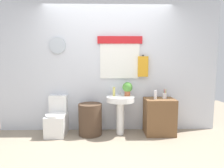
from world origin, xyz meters
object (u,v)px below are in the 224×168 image
object	(u,v)px
toothbrush_cup	(165,96)
lotion_bottle	(155,95)
laundry_hamper	(90,119)
pedestal_sink	(120,105)
toilet	(57,119)
soap_bottle	(114,92)
potted_plant	(127,88)
wooden_cabinet	(159,116)

from	to	relation	value
toothbrush_cup	lotion_bottle	bearing A→B (deg)	-162.95
laundry_hamper	pedestal_sink	bearing A→B (deg)	0.00
toilet	soap_bottle	world-z (taller)	soap_bottle
soap_bottle	potted_plant	distance (m)	0.27
potted_plant	soap_bottle	bearing A→B (deg)	-177.80
toilet	potted_plant	distance (m)	1.49
laundry_hamper	lotion_bottle	size ratio (longest dim) A/B	3.71
wooden_cabinet	toilet	bearing A→B (deg)	178.99
toilet	lotion_bottle	distance (m)	1.94
pedestal_sink	toothbrush_cup	xyz separation A→B (m)	(0.85, 0.02, 0.18)
wooden_cabinet	potted_plant	xyz separation A→B (m)	(-0.61, 0.06, 0.55)
toilet	toothbrush_cup	size ratio (longest dim) A/B	4.07
lotion_bottle	wooden_cabinet	bearing A→B (deg)	22.21
toilet	lotion_bottle	xyz separation A→B (m)	(1.87, -0.07, 0.49)
potted_plant	lotion_bottle	size ratio (longest dim) A/B	1.65
toilet	toothbrush_cup	world-z (taller)	toothbrush_cup
laundry_hamper	lotion_bottle	world-z (taller)	lotion_bottle
wooden_cabinet	lotion_bottle	bearing A→B (deg)	-157.79
laundry_hamper	toothbrush_cup	bearing A→B (deg)	0.80
wooden_cabinet	toothbrush_cup	distance (m)	0.41
toilet	potted_plant	bearing A→B (deg)	1.07
laundry_hamper	soap_bottle	world-z (taller)	soap_bottle
soap_bottle	lotion_bottle	xyz separation A→B (m)	(0.78, -0.09, -0.05)
wooden_cabinet	potted_plant	size ratio (longest dim) A/B	2.61
toothbrush_cup	toilet	bearing A→B (deg)	179.59
wooden_cabinet	soap_bottle	distance (m)	1.00
pedestal_sink	potted_plant	size ratio (longest dim) A/B	2.79
potted_plant	pedestal_sink	bearing A→B (deg)	-156.80
laundry_hamper	lotion_bottle	xyz separation A→B (m)	(1.23, -0.04, 0.47)
laundry_hamper	pedestal_sink	distance (m)	0.64
pedestal_sink	potted_plant	bearing A→B (deg)	23.20
soap_bottle	lotion_bottle	size ratio (longest dim) A/B	1.07
soap_bottle	potted_plant	xyz separation A→B (m)	(0.26, 0.01, 0.07)
pedestal_sink	toothbrush_cup	size ratio (longest dim) A/B	4.00
toilet	soap_bottle	xyz separation A→B (m)	(1.10, 0.02, 0.54)
toilet	lotion_bottle	size ratio (longest dim) A/B	4.68
toilet	toothbrush_cup	distance (m)	2.12
potted_plant	lotion_bottle	world-z (taller)	potted_plant
toilet	wooden_cabinet	xyz separation A→B (m)	(1.97, -0.03, 0.06)
toilet	soap_bottle	distance (m)	1.22
soap_bottle	potted_plant	world-z (taller)	potted_plant
soap_bottle	toothbrush_cup	world-z (taller)	soap_bottle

